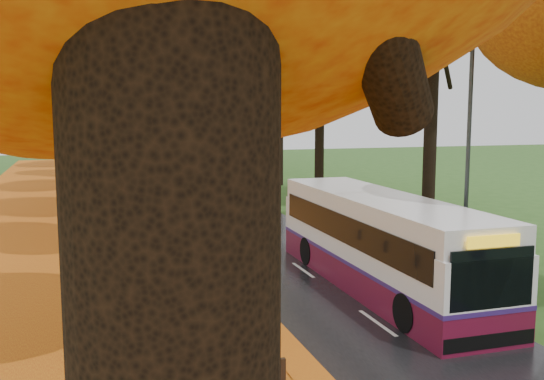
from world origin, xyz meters
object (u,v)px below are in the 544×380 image
streetlamp_near (462,151)px  streetlamp_mid (264,130)px  car_white (160,183)px  bus (380,240)px  car_dark (141,166)px  streetlamp_far (201,123)px  car_silver (159,182)px

streetlamp_near → streetlamp_mid: (0.00, 22.00, 0.00)m
streetlamp_near → car_white: (-6.30, 27.74, -3.99)m
bus → car_dark: size_ratio=2.54×
streetlamp_far → car_dark: 7.67m
streetlamp_near → car_white: streetlamp_near is taller
bus → car_silver: 27.69m
streetlamp_mid → car_white: size_ratio=2.01×
streetlamp_mid → streetlamp_far: bearing=90.0°
streetlamp_far → car_silver: streetlamp_far is taller
streetlamp_far → bus: streetlamp_far is taller
streetlamp_mid → car_white: bearing=137.7°
car_white → streetlamp_far: bearing=61.5°
streetlamp_mid → car_silver: streetlamp_mid is taller
streetlamp_mid → car_silver: (-6.25, 6.52, -4.04)m
bus → car_silver: bus is taller
streetlamp_mid → car_white: streetlamp_mid is taller
car_white → car_dark: (0.00, 14.47, -0.00)m
streetlamp_near → streetlamp_far: size_ratio=1.00×
car_silver → car_dark: car_dark is taller
car_silver → car_dark: bearing=96.7°
streetlamp_far → car_silver: 17.17m
streetlamp_far → car_white: (-6.30, -16.26, -3.99)m
car_white → car_silver: car_white is taller
streetlamp_far → bus: bearing=-93.0°
bus → car_white: (-4.03, 26.60, -0.96)m
streetlamp_far → car_white: bearing=-111.2°
car_silver → car_dark: 13.69m
streetlamp_far → car_white: 17.89m
streetlamp_far → car_silver: (-6.25, -15.48, -4.04)m
streetlamp_far → car_dark: size_ratio=1.71×
bus → car_dark: bearing=96.0°
car_dark → car_white: bearing=-77.5°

